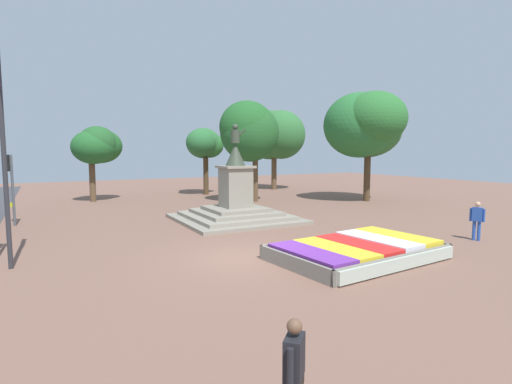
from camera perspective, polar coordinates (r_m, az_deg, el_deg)
The scene contains 12 objects.
ground_plane at distance 13.91m, azimuth -1.60°, elevation -9.38°, with size 82.93×82.93×0.00m, color brown.
flower_planter at distance 14.20m, azimuth 14.50°, elevation -8.11°, with size 5.91×4.10×0.60m.
statue_monument at distance 21.11m, azimuth -2.92°, elevation -1.85°, with size 5.90×5.90×5.06m.
traffic_light_far_corner at distance 22.76m, azimuth -31.76°, elevation 1.83°, with size 0.41×0.29×3.49m.
banner_pole at distance 14.36m, azimuth -32.46°, elevation 6.64°, with size 0.14×1.37×7.29m.
pedestrian_with_handbag at distance 5.59m, azimuth 5.51°, elevation -24.00°, with size 0.57×0.57×1.56m.
pedestrian_crossing_plaza at distance 18.70m, azimuth 29.04°, elevation -3.30°, with size 0.36×0.52×1.60m.
park_tree_far_left at distance 31.38m, azimuth -21.76°, elevation 6.12°, with size 3.63×3.49×5.47m.
park_tree_behind_statue at distance 34.23m, azimuth -7.41°, elevation 6.84°, with size 3.54×3.91×5.65m.
park_tree_far_right at distance 30.42m, azimuth 15.31°, elevation 9.12°, with size 6.19×6.71×7.88m.
park_tree_street_side at distance 38.79m, azimuth 2.68°, elevation 8.14°, with size 5.37×5.92×7.60m.
park_tree_mid_canopy at distance 28.61m, azimuth -0.99°, elevation 8.67°, with size 4.32×4.08×7.20m.
Camera 1 is at (-6.01, -12.00, 3.64)m, focal length 28.00 mm.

